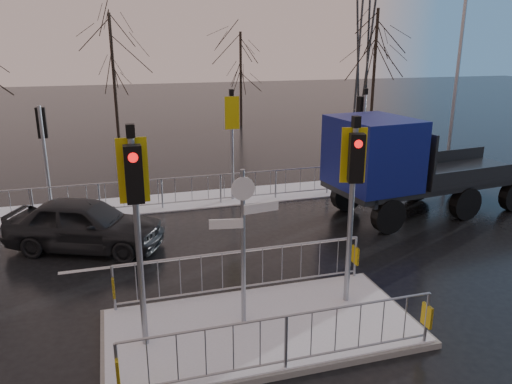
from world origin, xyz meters
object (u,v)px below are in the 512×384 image
object	(u,v)px
traffic_island	(261,313)
car_far_lane	(85,224)
flatbed_truck	(398,164)
street_lamp_right	(459,69)

from	to	relation	value
traffic_island	car_far_lane	size ratio (longest dim) A/B	1.44
flatbed_truck	street_lamp_right	size ratio (longest dim) A/B	0.90
traffic_island	car_far_lane	distance (m)	6.16
flatbed_truck	car_far_lane	bearing A→B (deg)	179.76
flatbed_truck	traffic_island	bearing A→B (deg)	-139.76
traffic_island	car_far_lane	world-z (taller)	traffic_island
traffic_island	street_lamp_right	distance (m)	14.14
car_far_lane	traffic_island	bearing A→B (deg)	-123.25
car_far_lane	flatbed_truck	xyz separation A→B (m)	(9.40, -0.04, 1.00)
car_far_lane	street_lamp_right	size ratio (longest dim) A/B	0.52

